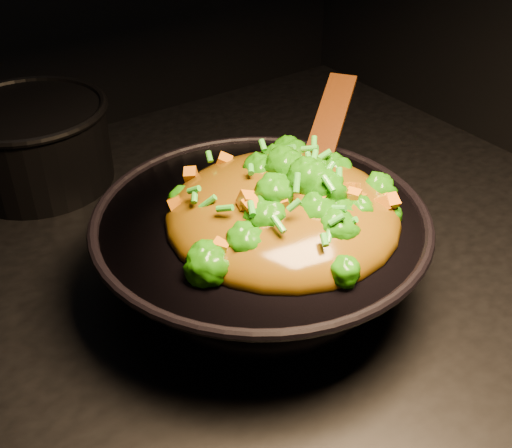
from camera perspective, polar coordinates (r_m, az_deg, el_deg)
wok at (r=0.80m, az=0.41°, el=-2.71°), size 0.52×0.52×0.11m
stir_fry at (r=0.74m, az=2.44°, el=3.50°), size 0.29×0.29×0.10m
spatula at (r=0.84m, az=5.92°, el=7.14°), size 0.21×0.17×0.10m
back_pot at (r=1.08m, az=-19.12°, el=6.72°), size 0.27×0.27×0.13m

